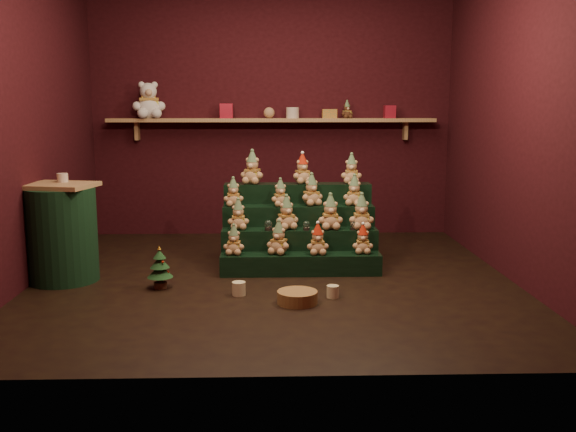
{
  "coord_description": "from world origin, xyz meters",
  "views": [
    {
      "loc": [
        -0.04,
        -5.29,
        1.45
      ],
      "look_at": [
        0.13,
        0.25,
        0.5
      ],
      "focal_mm": 40.0,
      "sensor_mm": 36.0,
      "label": 1
    }
  ],
  "objects_px": {
    "side_table": "(62,233)",
    "brown_bear": "(347,110)",
    "snow_globe_c": "(353,226)",
    "mug_left": "(239,289)",
    "riser_tier_front": "(301,264)",
    "mini_christmas_tree": "(160,268)",
    "wicker_basket": "(297,297)",
    "white_bear": "(148,95)",
    "mug_right": "(333,292)",
    "snow_globe_b": "(306,225)",
    "snow_globe_a": "(268,225)"
  },
  "relations": [
    {
      "from": "snow_globe_b",
      "to": "brown_bear",
      "type": "bearing_deg",
      "value": 70.77
    },
    {
      "from": "mini_christmas_tree",
      "to": "white_bear",
      "type": "height_order",
      "value": "white_bear"
    },
    {
      "from": "riser_tier_front",
      "to": "side_table",
      "type": "bearing_deg",
      "value": -175.64
    },
    {
      "from": "side_table",
      "to": "mug_right",
      "type": "xyz_separation_m",
      "value": [
        2.21,
        -0.55,
        -0.36
      ]
    },
    {
      "from": "white_bear",
      "to": "mini_christmas_tree",
      "type": "bearing_deg",
      "value": -92.04
    },
    {
      "from": "mini_christmas_tree",
      "to": "riser_tier_front",
      "type": "bearing_deg",
      "value": 19.56
    },
    {
      "from": "side_table",
      "to": "brown_bear",
      "type": "distance_m",
      "value": 3.33
    },
    {
      "from": "mug_right",
      "to": "brown_bear",
      "type": "xyz_separation_m",
      "value": [
        0.38,
        2.39,
        1.37
      ]
    },
    {
      "from": "mug_right",
      "to": "wicker_basket",
      "type": "distance_m",
      "value": 0.31
    },
    {
      "from": "snow_globe_c",
      "to": "mug_left",
      "type": "height_order",
      "value": "snow_globe_c"
    },
    {
      "from": "snow_globe_b",
      "to": "snow_globe_a",
      "type": "bearing_deg",
      "value": 180.0
    },
    {
      "from": "snow_globe_a",
      "to": "snow_globe_b",
      "type": "height_order",
      "value": "snow_globe_a"
    },
    {
      "from": "mug_left",
      "to": "mug_right",
      "type": "xyz_separation_m",
      "value": [
        0.72,
        -0.09,
        -0.01
      ]
    },
    {
      "from": "snow_globe_b",
      "to": "brown_bear",
      "type": "height_order",
      "value": "brown_bear"
    },
    {
      "from": "snow_globe_c",
      "to": "mug_right",
      "type": "bearing_deg",
      "value": -107.07
    },
    {
      "from": "mug_right",
      "to": "white_bear",
      "type": "xyz_separation_m",
      "value": [
        -1.79,
        2.39,
        1.52
      ]
    },
    {
      "from": "wicker_basket",
      "to": "white_bear",
      "type": "height_order",
      "value": "white_bear"
    },
    {
      "from": "side_table",
      "to": "mini_christmas_tree",
      "type": "relative_size",
      "value": 2.35
    },
    {
      "from": "mug_left",
      "to": "brown_bear",
      "type": "bearing_deg",
      "value": 64.43
    },
    {
      "from": "mug_left",
      "to": "brown_bear",
      "type": "distance_m",
      "value": 2.9
    },
    {
      "from": "snow_globe_a",
      "to": "mini_christmas_tree",
      "type": "height_order",
      "value": "snow_globe_a"
    },
    {
      "from": "wicker_basket",
      "to": "riser_tier_front",
      "type": "bearing_deg",
      "value": 85.5
    },
    {
      "from": "snow_globe_a",
      "to": "mug_left",
      "type": "xyz_separation_m",
      "value": [
        -0.23,
        -0.78,
        -0.35
      ]
    },
    {
      "from": "snow_globe_a",
      "to": "brown_bear",
      "type": "height_order",
      "value": "brown_bear"
    },
    {
      "from": "mini_christmas_tree",
      "to": "snow_globe_b",
      "type": "bearing_deg",
      "value": 25.18
    },
    {
      "from": "snow_globe_c",
      "to": "side_table",
      "type": "height_order",
      "value": "side_table"
    },
    {
      "from": "snow_globe_a",
      "to": "mug_right",
      "type": "distance_m",
      "value": 1.06
    },
    {
      "from": "riser_tier_front",
      "to": "white_bear",
      "type": "relative_size",
      "value": 2.82
    },
    {
      "from": "snow_globe_c",
      "to": "white_bear",
      "type": "distance_m",
      "value": 2.81
    },
    {
      "from": "snow_globe_b",
      "to": "snow_globe_c",
      "type": "distance_m",
      "value": 0.42
    },
    {
      "from": "mug_right",
      "to": "wicker_basket",
      "type": "bearing_deg",
      "value": -153.07
    },
    {
      "from": "mini_christmas_tree",
      "to": "mug_right",
      "type": "bearing_deg",
      "value": -12.21
    },
    {
      "from": "side_table",
      "to": "snow_globe_a",
      "type": "bearing_deg",
      "value": 23.23
    },
    {
      "from": "snow_globe_a",
      "to": "riser_tier_front",
      "type": "bearing_deg",
      "value": -29.64
    },
    {
      "from": "snow_globe_b",
      "to": "white_bear",
      "type": "height_order",
      "value": "white_bear"
    },
    {
      "from": "mug_right",
      "to": "brown_bear",
      "type": "distance_m",
      "value": 2.78
    },
    {
      "from": "riser_tier_front",
      "to": "wicker_basket",
      "type": "xyz_separation_m",
      "value": [
        -0.07,
        -0.85,
        -0.04
      ]
    },
    {
      "from": "snow_globe_b",
      "to": "wicker_basket",
      "type": "height_order",
      "value": "snow_globe_b"
    },
    {
      "from": "mini_christmas_tree",
      "to": "white_bear",
      "type": "xyz_separation_m",
      "value": [
        -0.42,
        2.09,
        1.4
      ]
    },
    {
      "from": "white_bear",
      "to": "brown_bear",
      "type": "height_order",
      "value": "white_bear"
    },
    {
      "from": "mini_christmas_tree",
      "to": "wicker_basket",
      "type": "bearing_deg",
      "value": -21.9
    },
    {
      "from": "snow_globe_b",
      "to": "wicker_basket",
      "type": "distance_m",
      "value": 1.08
    },
    {
      "from": "snow_globe_c",
      "to": "mug_right",
      "type": "height_order",
      "value": "snow_globe_c"
    },
    {
      "from": "riser_tier_front",
      "to": "mug_right",
      "type": "xyz_separation_m",
      "value": [
        0.21,
        -0.71,
        -0.04
      ]
    },
    {
      "from": "riser_tier_front",
      "to": "mini_christmas_tree",
      "type": "bearing_deg",
      "value": -160.44
    },
    {
      "from": "mini_christmas_tree",
      "to": "snow_globe_a",
      "type": "bearing_deg",
      "value": 33.15
    },
    {
      "from": "white_bear",
      "to": "snow_globe_a",
      "type": "bearing_deg",
      "value": -63.11
    },
    {
      "from": "mini_christmas_tree",
      "to": "brown_bear",
      "type": "bearing_deg",
      "value": 50.22
    },
    {
      "from": "snow_globe_a",
      "to": "mini_christmas_tree",
      "type": "xyz_separation_m",
      "value": [
        -0.87,
        -0.57,
        -0.24
      ]
    },
    {
      "from": "brown_bear",
      "to": "snow_globe_b",
      "type": "bearing_deg",
      "value": -127.53
    }
  ]
}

